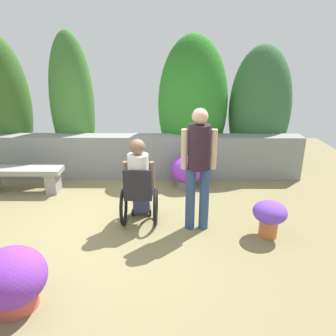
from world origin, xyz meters
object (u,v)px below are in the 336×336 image
flower_pot_terracotta_by_wall (270,215)px  flower_pot_small_foreground (12,280)px  person_in_wheelchair (139,185)px  person_standing_companion (198,162)px  flower_pot_red_accent (187,171)px  stone_bench (21,176)px

flower_pot_terracotta_by_wall → flower_pot_small_foreground: 3.25m
person_in_wheelchair → person_standing_companion: 0.95m
person_standing_companion → flower_pot_small_foreground: person_standing_companion is taller
flower_pot_red_accent → person_in_wheelchair: bearing=-118.7°
stone_bench → person_in_wheelchair: size_ratio=1.14×
flower_pot_red_accent → flower_pot_small_foreground: size_ratio=0.92×
person_standing_companion → stone_bench: bearing=173.1°
stone_bench → flower_pot_red_accent: 3.09m
flower_pot_terracotta_by_wall → flower_pot_red_accent: flower_pot_red_accent is taller
stone_bench → flower_pot_terracotta_by_wall: bearing=-20.1°
stone_bench → flower_pot_terracotta_by_wall: 4.41m
person_in_wheelchair → flower_pot_terracotta_by_wall: 1.90m
person_standing_companion → flower_pot_terracotta_by_wall: 1.24m
flower_pot_terracotta_by_wall → flower_pot_red_accent: 2.08m
stone_bench → person_standing_companion: (3.15, -1.29, 0.72)m
person_standing_companion → flower_pot_red_accent: size_ratio=2.82×
person_standing_companion → flower_pot_small_foreground: size_ratio=2.60×
flower_pot_terracotta_by_wall → flower_pot_red_accent: (-1.07, 1.79, -0.01)m
flower_pot_terracotta_by_wall → stone_bench: bearing=160.0°
stone_bench → person_standing_companion: bearing=-22.3°
stone_bench → person_in_wheelchair: bearing=-26.3°
person_standing_companion → flower_pot_terracotta_by_wall: bearing=2.6°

